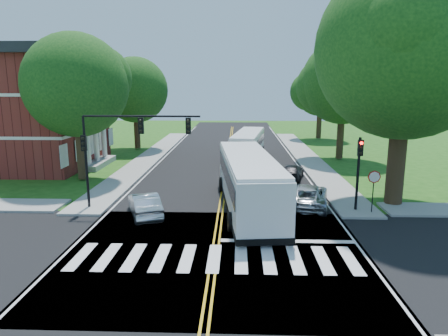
{
  "coord_description": "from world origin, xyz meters",
  "views": [
    {
      "loc": [
        1.02,
        -17.0,
        7.54
      ],
      "look_at": [
        0.15,
        7.73,
        2.4
      ],
      "focal_mm": 32.0,
      "sensor_mm": 36.0,
      "label": 1
    }
  ],
  "objects_px": {
    "signal_nw": "(123,139)",
    "suv": "(307,196)",
    "dark_sedan": "(292,172)",
    "bus_lead": "(248,181)",
    "signal_ne": "(359,164)",
    "hatchback": "(145,205)",
    "bus_follow": "(248,145)"
  },
  "relations": [
    {
      "from": "bus_lead",
      "to": "bus_follow",
      "type": "distance_m",
      "value": 16.82
    },
    {
      "from": "signal_nw",
      "to": "dark_sedan",
      "type": "xyz_separation_m",
      "value": [
        11.34,
        8.65,
        -3.79
      ]
    },
    {
      "from": "bus_lead",
      "to": "signal_nw",
      "type": "bearing_deg",
      "value": -2.09
    },
    {
      "from": "signal_nw",
      "to": "hatchback",
      "type": "distance_m",
      "value": 4.15
    },
    {
      "from": "signal_nw",
      "to": "hatchback",
      "type": "relative_size",
      "value": 1.67
    },
    {
      "from": "suv",
      "to": "bus_follow",
      "type": "bearing_deg",
      "value": -66.64
    },
    {
      "from": "bus_follow",
      "to": "dark_sedan",
      "type": "distance_m",
      "value": 9.35
    },
    {
      "from": "signal_ne",
      "to": "hatchback",
      "type": "height_order",
      "value": "signal_ne"
    },
    {
      "from": "bus_lead",
      "to": "signal_ne",
      "type": "bearing_deg",
      "value": 169.87
    },
    {
      "from": "bus_follow",
      "to": "hatchback",
      "type": "bearing_deg",
      "value": 78.95
    },
    {
      "from": "bus_follow",
      "to": "hatchback",
      "type": "relative_size",
      "value": 2.63
    },
    {
      "from": "signal_ne",
      "to": "suv",
      "type": "bearing_deg",
      "value": 161.13
    },
    {
      "from": "bus_follow",
      "to": "dark_sedan",
      "type": "xyz_separation_m",
      "value": [
        3.4,
        -8.66,
        -0.92
      ]
    },
    {
      "from": "signal_ne",
      "to": "dark_sedan",
      "type": "bearing_deg",
      "value": 107.43
    },
    {
      "from": "signal_nw",
      "to": "suv",
      "type": "relative_size",
      "value": 1.38
    },
    {
      "from": "bus_follow",
      "to": "signal_nw",
      "type": "bearing_deg",
      "value": 73.51
    },
    {
      "from": "bus_lead",
      "to": "hatchback",
      "type": "height_order",
      "value": "bus_lead"
    },
    {
      "from": "signal_nw",
      "to": "bus_lead",
      "type": "xyz_separation_m",
      "value": [
        7.55,
        0.5,
        -2.61
      ]
    },
    {
      "from": "signal_nw",
      "to": "bus_lead",
      "type": "height_order",
      "value": "signal_nw"
    },
    {
      "from": "bus_lead",
      "to": "suv",
      "type": "height_order",
      "value": "bus_lead"
    },
    {
      "from": "dark_sedan",
      "to": "suv",
      "type": "bearing_deg",
      "value": 103.74
    },
    {
      "from": "signal_nw",
      "to": "dark_sedan",
      "type": "height_order",
      "value": "signal_nw"
    },
    {
      "from": "signal_ne",
      "to": "hatchback",
      "type": "xyz_separation_m",
      "value": [
        -12.59,
        -1.28,
        -2.25
      ]
    },
    {
      "from": "signal_ne",
      "to": "suv",
      "type": "height_order",
      "value": "signal_ne"
    },
    {
      "from": "bus_lead",
      "to": "dark_sedan",
      "type": "distance_m",
      "value": 9.07
    },
    {
      "from": "signal_ne",
      "to": "bus_lead",
      "type": "height_order",
      "value": "signal_ne"
    },
    {
      "from": "bus_follow",
      "to": "suv",
      "type": "height_order",
      "value": "bus_follow"
    },
    {
      "from": "signal_ne",
      "to": "bus_lead",
      "type": "relative_size",
      "value": 0.34
    },
    {
      "from": "suv",
      "to": "dark_sedan",
      "type": "bearing_deg",
      "value": -78.64
    },
    {
      "from": "signal_ne",
      "to": "dark_sedan",
      "type": "relative_size",
      "value": 1.1
    },
    {
      "from": "dark_sedan",
      "to": "signal_nw",
      "type": "bearing_deg",
      "value": 51.54
    },
    {
      "from": "bus_follow",
      "to": "suv",
      "type": "xyz_separation_m",
      "value": [
        3.34,
        -16.35,
        -0.78
      ]
    }
  ]
}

